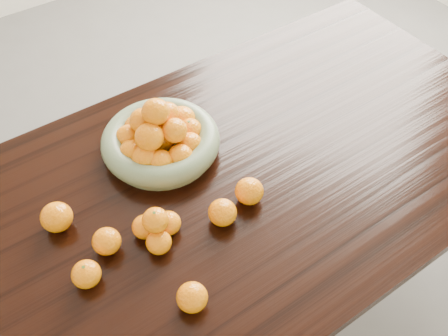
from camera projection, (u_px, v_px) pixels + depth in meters
ground at (219, 305)px, 1.96m from camera, size 5.00×5.00×0.00m
dining_table at (218, 203)px, 1.46m from camera, size 2.00×1.00×0.75m
fruit_bowl at (160, 138)px, 1.44m from camera, size 0.34×0.34×0.19m
orange_pyramid at (157, 228)px, 1.24m from camera, size 0.12×0.12×0.11m
loose_orange_0 at (86, 274)px, 1.17m from camera, size 0.07×0.07×0.07m
loose_orange_1 at (192, 297)px, 1.13m from camera, size 0.07×0.07×0.07m
loose_orange_2 at (249, 191)px, 1.33m from camera, size 0.08×0.08×0.07m
loose_orange_3 at (57, 217)px, 1.27m from camera, size 0.08×0.08×0.08m
loose_orange_4 at (222, 212)px, 1.28m from camera, size 0.08×0.08×0.07m
loose_orange_5 at (107, 241)px, 1.23m from camera, size 0.07×0.07×0.07m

